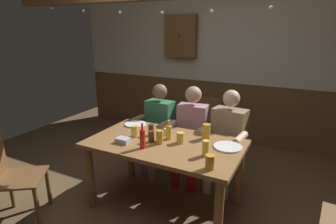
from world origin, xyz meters
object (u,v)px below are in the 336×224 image
Objects in this scene: pint_glass_5 at (206,131)px; pint_glass_3 at (180,138)px; pint_glass_2 at (151,130)px; bottle_1 at (169,132)px; plate_1 at (135,124)px; pint_glass_6 at (151,136)px; dining_table at (165,152)px; person_0 at (157,125)px; person_1 at (191,131)px; bottle_0 at (142,139)px; pint_glass_1 at (206,148)px; table_candle at (165,132)px; chair_empty_near_right at (11,176)px; person_2 at (227,136)px; plate_0 at (228,147)px; chair_empty_near_left at (205,125)px; condiment_caddy at (123,140)px; pint_glass_4 at (210,162)px; pint_glass_0 at (135,131)px; pint_glass_7 at (160,137)px; wall_dart_cabinet at (181,36)px.

pint_glass_3 is at bearing -130.08° from pint_glass_5.
bottle_1 is at bearing -1.90° from pint_glass_2.
pint_glass_5 is (0.90, -0.03, 0.07)m from plate_1.
pint_glass_5 reaches higher than pint_glass_6.
person_0 is at bearing 125.23° from dining_table.
pint_glass_3 is at bearing 96.02° from person_1.
bottle_1 is (-0.01, -0.58, 0.18)m from person_1.
dining_table is at bearing 63.14° from bottle_0.
bottle_0 reaches higher than pint_glass_6.
pint_glass_1 is at bearing -13.68° from dining_table.
table_candle is 0.26m from pint_glass_3.
bottle_1 is 1.86× the size of pint_glass_3.
person_1 is 1.35× the size of chair_empty_near_right.
person_2 reaches higher than table_candle.
chair_empty_near_left is at bearing 118.05° from plate_0.
bottle_1 is at bearing 165.48° from pint_glass_3.
chair_empty_near_left is at bearing 117.44° from chair_empty_near_right.
pint_glass_5 is at bearing 34.41° from condiment_caddy.
chair_empty_near_right is 1.14m from condiment_caddy.
pint_glass_1 is at bearing 11.28° from bottle_0.
pint_glass_2 is at bearing 80.69° from chair_empty_near_left.
chair_empty_near_left is 1.41m from pint_glass_3.
person_2 is 0.56m from plate_0.
plate_0 is 0.30m from pint_glass_5.
pint_glass_6 is (-0.13, -0.15, -0.02)m from bottle_1.
bottle_1 is 0.72m from pint_glass_4.
pint_glass_1 reaches higher than pint_glass_0.
person_1 is 7.49× the size of pint_glass_5.
chair_empty_near_right is 7.59× the size of pint_glass_6.
plate_0 is 0.83m from pint_glass_2.
person_0 reaches higher than chair_empty_near_right.
person_1 is 9.73× the size of pint_glass_4.
condiment_caddy is 0.48m from bottle_1.
pint_glass_7 is at bearing -34.36° from plate_1.
pint_glass_7 is (0.44, -0.73, 0.18)m from person_0.
pint_glass_4 is 0.18× the size of wall_dart_cabinet.
pint_glass_5 is (-0.11, -0.40, 0.17)m from person_2.
pint_glass_7 is (-0.50, 0.06, -0.00)m from pint_glass_1.
pint_glass_7 is at bearing 0.92° from pint_glass_6.
pint_glass_2 is (-0.14, -0.07, 0.02)m from table_candle.
bottle_0 is 2.20× the size of pint_glass_6.
chair_empty_near_right reaches higher than pint_glass_4.
pint_glass_0 is 2.33m from wall_dart_cabinet.
pint_glass_5 is at bearing 49.92° from pint_glass_3.
pint_glass_7 is (0.10, 0.00, 0.01)m from pint_glass_6.
pint_glass_3 is (-0.46, -0.11, 0.05)m from plate_0.
person_0 is at bearing 115.47° from pint_glass_6.
pint_glass_5 is (0.46, 0.51, -0.02)m from bottle_0.
plate_0 is 2.25× the size of pint_glass_4.
chair_empty_near_left is 11.00× the size of table_candle.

